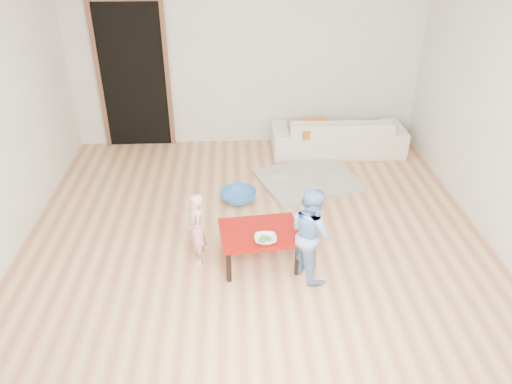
{
  "coord_description": "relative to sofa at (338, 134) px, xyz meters",
  "views": [
    {
      "loc": [
        -0.22,
        -4.52,
        3.16
      ],
      "look_at": [
        0.0,
        -0.2,
        0.65
      ],
      "focal_mm": 35.0,
      "sensor_mm": 36.0,
      "label": 1
    }
  ],
  "objects": [
    {
      "name": "doorway",
      "position": [
        -2.89,
        0.43,
        0.75
      ],
      "size": [
        1.02,
        0.08,
        2.11
      ],
      "primitive_type": null,
      "color": "brown",
      "rests_on": "back_wall"
    },
    {
      "name": "bowl",
      "position": [
        -1.23,
        -2.73,
        0.13
      ],
      "size": [
        0.21,
        0.21,
        0.05
      ],
      "primitive_type": "imported",
      "color": "white",
      "rests_on": "red_table"
    },
    {
      "name": "sofa",
      "position": [
        0.0,
        0.0,
        0.0
      ],
      "size": [
        1.89,
        0.75,
        0.55
      ],
      "primitive_type": "imported",
      "rotation": [
        0.0,
        0.0,
        3.14
      ],
      "color": "silver",
      "rests_on": "floor"
    },
    {
      "name": "basin",
      "position": [
        -1.46,
        -1.34,
        -0.21
      ],
      "size": [
        0.44,
        0.44,
        0.14
      ],
      "primitive_type": "imported",
      "color": "#3377C0",
      "rests_on": "floor"
    },
    {
      "name": "child_blue",
      "position": [
        -0.8,
        -2.75,
        0.2
      ],
      "size": [
        0.52,
        0.57,
        0.95
      ],
      "primitive_type": "imported",
      "rotation": [
        0.0,
        0.0,
        2.0
      ],
      "color": "#679CEF",
      "rests_on": "floor"
    },
    {
      "name": "back_wall",
      "position": [
        -1.29,
        0.45,
        1.02
      ],
      "size": [
        5.0,
        0.02,
        2.6
      ],
      "primitive_type": "cube",
      "color": "white",
      "rests_on": "floor"
    },
    {
      "name": "right_wall",
      "position": [
        1.21,
        -2.05,
        1.02
      ],
      "size": [
        0.02,
        5.0,
        2.6
      ],
      "primitive_type": "cube",
      "color": "white",
      "rests_on": "floor"
    },
    {
      "name": "cushion",
      "position": [
        -0.39,
        -0.12,
        0.15
      ],
      "size": [
        0.58,
        0.54,
        0.13
      ],
      "primitive_type": "cube",
      "rotation": [
        0.0,
        0.0,
        0.28
      ],
      "color": "orange",
      "rests_on": "sofa"
    },
    {
      "name": "red_table",
      "position": [
        -1.27,
        -2.55,
        -0.08
      ],
      "size": [
        0.82,
        0.65,
        0.38
      ],
      "primitive_type": null,
      "rotation": [
        0.0,
        0.0,
        0.1
      ],
      "color": "maroon",
      "rests_on": "floor"
    },
    {
      "name": "broccoli",
      "position": [
        -1.23,
        -2.73,
        0.14
      ],
      "size": [
        0.12,
        0.12,
        0.06
      ],
      "primitive_type": null,
      "color": "#2D5919",
      "rests_on": "red_table"
    },
    {
      "name": "blanket",
      "position": [
        -0.54,
        -0.91,
        -0.25
      ],
      "size": [
        1.45,
        1.33,
        0.06
      ],
      "primitive_type": null,
      "rotation": [
        0.0,
        0.0,
        0.33
      ],
      "color": "beige",
      "rests_on": "floor"
    },
    {
      "name": "child_pink",
      "position": [
        -1.9,
        -2.48,
        0.1
      ],
      "size": [
        0.25,
        0.31,
        0.76
      ],
      "primitive_type": "imported",
      "rotation": [
        0.0,
        0.0,
        -1.31
      ],
      "color": "#F97180",
      "rests_on": "floor"
    },
    {
      "name": "floor",
      "position": [
        -1.29,
        -2.05,
        -0.28
      ],
      "size": [
        5.0,
        5.0,
        0.01
      ],
      "primitive_type": "cube",
      "color": "#B3724D",
      "rests_on": "ground"
    }
  ]
}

